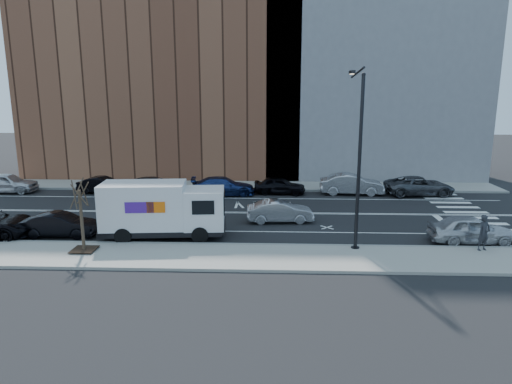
# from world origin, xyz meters

# --- Properties ---
(ground) EXTENTS (120.00, 120.00, 0.00)m
(ground) POSITION_xyz_m (0.00, 0.00, 0.00)
(ground) COLOR black
(ground) RESTS_ON ground
(sidewalk_near) EXTENTS (44.00, 3.60, 0.15)m
(sidewalk_near) POSITION_xyz_m (0.00, -8.80, 0.07)
(sidewalk_near) COLOR gray
(sidewalk_near) RESTS_ON ground
(sidewalk_far) EXTENTS (44.00, 3.60, 0.15)m
(sidewalk_far) POSITION_xyz_m (0.00, 8.80, 0.07)
(sidewalk_far) COLOR gray
(sidewalk_far) RESTS_ON ground
(curb_near) EXTENTS (44.00, 0.25, 0.17)m
(curb_near) POSITION_xyz_m (0.00, -7.00, 0.08)
(curb_near) COLOR gray
(curb_near) RESTS_ON ground
(curb_far) EXTENTS (44.00, 0.25, 0.17)m
(curb_far) POSITION_xyz_m (0.00, 7.00, 0.08)
(curb_far) COLOR gray
(curb_far) RESTS_ON ground
(crosswalk) EXTENTS (3.00, 14.00, 0.01)m
(crosswalk) POSITION_xyz_m (16.00, 0.00, 0.00)
(crosswalk) COLOR white
(crosswalk) RESTS_ON ground
(road_markings) EXTENTS (40.00, 8.60, 0.01)m
(road_markings) POSITION_xyz_m (0.00, 0.00, 0.00)
(road_markings) COLOR white
(road_markings) RESTS_ON ground
(bldg_brick) EXTENTS (26.00, 10.00, 22.00)m
(bldg_brick) POSITION_xyz_m (-8.00, 15.60, 11.00)
(bldg_brick) COLOR brown
(bldg_brick) RESTS_ON ground
(bldg_concrete) EXTENTS (20.00, 10.00, 26.00)m
(bldg_concrete) POSITION_xyz_m (12.00, 15.60, 13.00)
(bldg_concrete) COLOR slate
(bldg_concrete) RESTS_ON ground
(streetlight) EXTENTS (0.44, 4.02, 9.34)m
(streetlight) POSITION_xyz_m (7.00, -6.91, 5.08)
(streetlight) COLOR black
(streetlight) RESTS_ON ground
(street_tree) EXTENTS (1.20, 1.20, 3.75)m
(street_tree) POSITION_xyz_m (-7.00, -8.40, 1.45)
(street_tree) COLOR black
(street_tree) RESTS_ON ground
(fedex_van) EXTENTS (7.14, 3.00, 3.18)m
(fedex_van) POSITION_xyz_m (-3.58, -5.60, 1.67)
(fedex_van) COLOR black
(fedex_van) RESTS_ON ground
(far_parked_a) EXTENTS (4.92, 2.17, 1.64)m
(far_parked_a) POSITION_xyz_m (-19.20, 5.57, 0.82)
(far_parked_a) COLOR #B9BABE
(far_parked_a) RESTS_ON ground
(far_parked_b) EXTENTS (4.25, 1.97, 1.35)m
(far_parked_b) POSITION_xyz_m (-11.20, 5.66, 0.67)
(far_parked_b) COLOR black
(far_parked_b) RESTS_ON ground
(far_parked_c) EXTENTS (5.16, 2.50, 1.41)m
(far_parked_c) POSITION_xyz_m (-6.87, 5.36, 0.71)
(far_parked_c) COLOR #46484D
(far_parked_c) RESTS_ON ground
(far_parked_d) EXTENTS (5.28, 2.66, 1.47)m
(far_parked_d) POSITION_xyz_m (-1.33, 5.35, 0.74)
(far_parked_d) COLOR navy
(far_parked_d) RESTS_ON ground
(far_parked_e) EXTENTS (4.27, 1.99, 1.41)m
(far_parked_e) POSITION_xyz_m (3.20, 5.98, 0.71)
(far_parked_e) COLOR black
(far_parked_e) RESTS_ON ground
(far_parked_f) EXTENTS (5.14, 1.98, 1.67)m
(far_parked_f) POSITION_xyz_m (9.01, 6.09, 0.83)
(far_parked_f) COLOR #A8A9AD
(far_parked_f) RESTS_ON ground
(far_parked_g) EXTENTS (5.57, 2.86, 1.50)m
(far_parked_g) POSITION_xyz_m (14.40, 6.03, 0.75)
(far_parked_g) COLOR #45464C
(far_parked_g) RESTS_ON ground
(driving_sedan) EXTENTS (4.32, 1.84, 1.39)m
(driving_sedan) POSITION_xyz_m (3.12, -2.16, 0.69)
(driving_sedan) COLOR #A3A4A8
(driving_sedan) RESTS_ON ground
(near_parked_rear_a) EXTENTS (4.23, 1.58, 1.38)m
(near_parked_rear_a) POSITION_xyz_m (-9.50, -5.63, 0.69)
(near_parked_rear_a) COLOR black
(near_parked_rear_a) RESTS_ON ground
(near_parked_front) EXTENTS (4.55, 1.89, 1.54)m
(near_parked_front) POSITION_xyz_m (13.53, -5.90, 0.77)
(near_parked_front) COLOR #BABABF
(near_parked_front) RESTS_ON ground
(pedestrian) EXTENTS (0.80, 0.67, 1.87)m
(pedestrian) POSITION_xyz_m (13.49, -7.49, 1.08)
(pedestrian) COLOR #24252A
(pedestrian) RESTS_ON sidewalk_near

